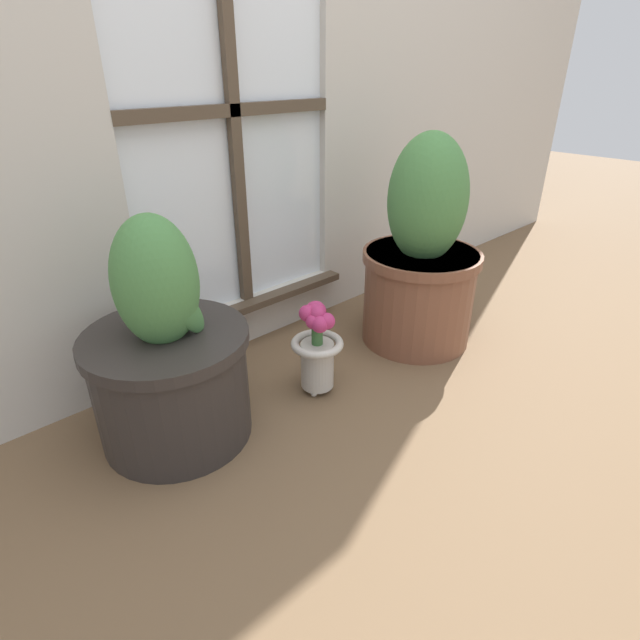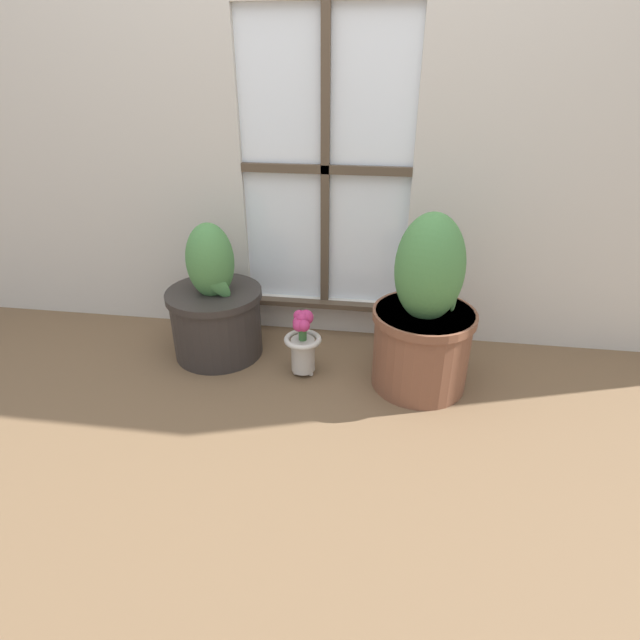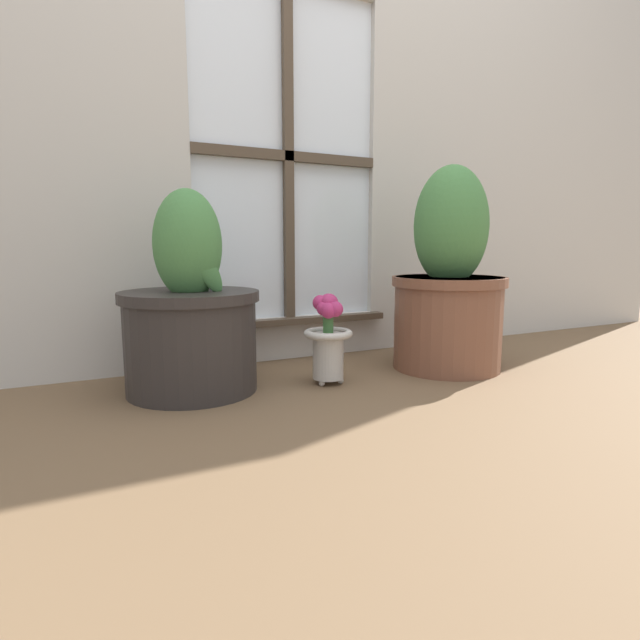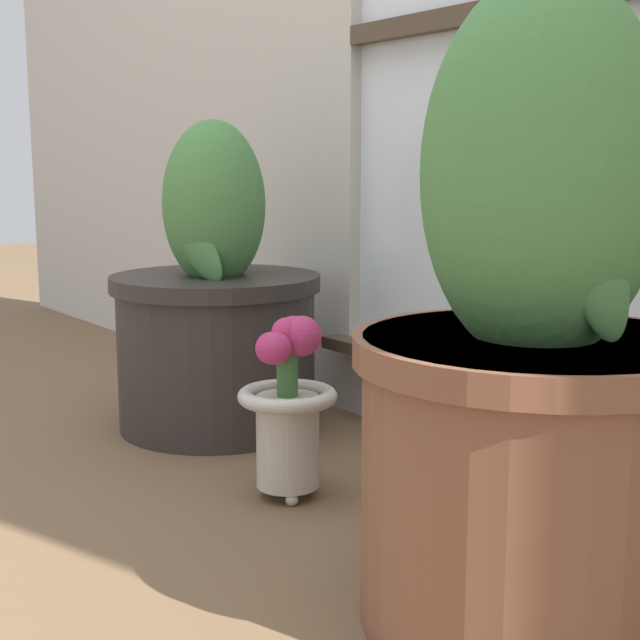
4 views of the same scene
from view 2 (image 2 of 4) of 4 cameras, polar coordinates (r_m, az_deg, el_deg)
name	(u,v)px [view 2 (image 2 of 4)]	position (r m, az deg, el deg)	size (l,w,h in m)	color
ground_plane	(305,398)	(1.97, -1.77, -8.91)	(10.00, 10.00, 0.00)	brown
wall_with_window	(326,29)	(2.16, 0.74, 30.28)	(4.40, 0.10, 2.50)	beige
potted_plant_left	(215,308)	(2.19, -11.88, 1.36)	(0.41, 0.41, 0.60)	#2D2826
potted_plant_right	(424,320)	(1.94, 11.81, 0.02)	(0.39, 0.39, 0.71)	brown
flower_vase	(303,342)	(2.03, -1.99, -2.49)	(0.15, 0.15, 0.29)	#BCB7AD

